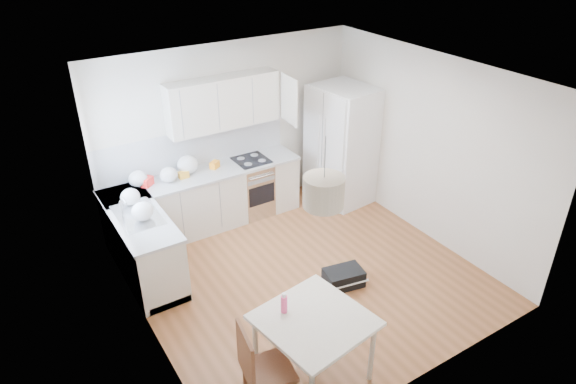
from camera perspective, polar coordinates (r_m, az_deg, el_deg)
The scene contains 29 objects.
floor at distance 7.04m, azimuth 1.84°, elevation -9.03°, with size 4.20×4.20×0.00m, color brown.
ceiling at distance 5.78m, azimuth 2.27°, elevation 12.57°, with size 4.20×4.20×0.00m, color white.
wall_back at distance 7.95m, azimuth -6.52°, elevation 6.77°, with size 4.20×4.20×0.00m, color beige.
wall_left at distance 5.55m, azimuth -16.30°, elevation -4.80°, with size 4.20×4.20×0.00m, color beige.
wall_right at distance 7.57m, azimuth 15.38°, elevation 4.70°, with size 4.20×4.20×0.00m, color beige.
window_glassblock at distance 6.36m, azimuth -19.84°, elevation 3.24°, with size 0.02×1.00×1.00m, color #BFE0F9.
cabinets_back at distance 7.88m, azimuth -9.08°, elevation -0.99°, with size 3.00×0.60×0.88m, color beige.
cabinets_left at distance 7.09m, azimuth -15.96°, elevation -5.61°, with size 0.60×1.80×0.88m, color beige.
counter_back at distance 7.67m, azimuth -9.34°, elevation 1.99°, with size 3.02×0.64×0.04m, color #B0B2B5.
counter_left at distance 6.84m, azimuth -16.47°, elevation -2.43°, with size 0.64×1.82×0.04m, color #B0B2B5.
backsplash_back at distance 7.78m, azimuth -10.41°, elevation 4.85°, with size 3.00×0.01×0.58m, color silver.
backsplash_left at distance 6.64m, azimuth -19.24°, elevation -0.81°, with size 0.01×1.80×0.58m, color silver.
upper_cabinets at distance 7.57m, azimuth -7.22°, elevation 9.83°, with size 1.70×0.32×0.75m, color beige.
range_oven at distance 8.18m, azimuth -3.98°, elevation 0.49°, with size 0.50×0.61×0.88m, color silver, non-canonical shape.
sink at distance 6.79m, azimuth -16.36°, elevation -2.51°, with size 0.50×0.80×0.16m, color silver, non-canonical shape.
refrigerator at distance 8.42m, azimuth 6.16°, elevation 5.25°, with size 0.91×0.97×1.93m, color white, non-canonical shape.
dining_table at distance 5.27m, azimuth 2.92°, elevation -14.60°, with size 1.14×1.14×0.79m.
dining_chair at distance 5.13m, azimuth -2.13°, elevation -18.99°, with size 0.44×0.44×1.05m, color #4C2A17, non-canonical shape.
drink_bottle at distance 5.20m, azimuth -0.44°, elevation -12.19°, with size 0.07×0.07×0.23m, color #EE427B.
gym_bag at distance 6.82m, azimuth 6.20°, elevation -9.43°, with size 0.49×0.32×0.23m, color black.
pendant_lamp at distance 4.45m, azimuth 3.98°, elevation 0.02°, with size 0.36×0.36×0.28m, color tan.
grocery_bag_a at distance 7.43m, azimuth -16.33°, elevation 1.42°, with size 0.26×0.22×0.24m, color white.
grocery_bag_b at distance 7.44m, azimuth -13.11°, elevation 1.87°, with size 0.25×0.21×0.23m, color white.
grocery_bag_c at distance 7.62m, azimuth -11.09°, elevation 3.00°, with size 0.31×0.26×0.28m, color white.
grocery_bag_d at distance 7.00m, azimuth -17.13°, elevation -0.51°, with size 0.25×0.21×0.23m, color white.
grocery_bag_e at distance 6.61m, azimuth -15.86°, elevation -2.08°, with size 0.28×0.23×0.25m, color white.
snack_orange at distance 7.76m, azimuth -8.15°, elevation 3.02°, with size 0.15×0.09×0.10m, color orange.
snack_yellow at distance 7.55m, azimuth -11.53°, elevation 1.90°, with size 0.14×0.09×0.10m, color orange.
snack_red at distance 7.44m, azimuth -15.37°, elevation 1.11°, with size 0.18×0.11×0.12m, color red.
Camera 1 is at (-3.15, -4.57, 4.33)m, focal length 32.00 mm.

